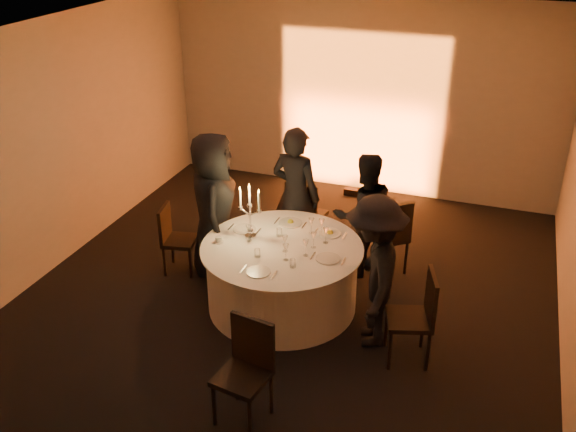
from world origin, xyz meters
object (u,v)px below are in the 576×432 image
(chair_right, at_px, (418,313))
(guest_back_right, at_px, (364,215))
(chair_left, at_px, (174,235))
(candelabra, at_px, (250,219))
(chair_front, at_px, (247,365))
(chair_back_right, at_px, (391,233))
(banquet_table, at_px, (282,276))
(guest_left, at_px, (214,206))
(chair_back_left, at_px, (304,212))
(coffee_cup, at_px, (219,240))
(guest_right, at_px, (374,272))
(guest_back_left, at_px, (296,196))

(chair_right, height_order, guest_back_right, guest_back_right)
(chair_left, height_order, candelabra, candelabra)
(chair_left, xyz_separation_m, chair_front, (1.82, -2.00, 0.07))
(chair_back_right, bearing_deg, banquet_table, 9.37)
(guest_left, relative_size, guest_back_right, 1.16)
(guest_back_right, xyz_separation_m, candelabra, (-1.08, -0.94, 0.21))
(chair_back_left, xyz_separation_m, chair_right, (1.74, -1.72, -0.01))
(chair_right, relative_size, coffee_cup, 9.00)
(guest_back_right, height_order, guest_right, guest_right)
(banquet_table, height_order, guest_left, guest_left)
(guest_right, bearing_deg, chair_back_right, 169.53)
(banquet_table, xyz_separation_m, chair_right, (1.58, -0.44, 0.17))
(coffee_cup, bearing_deg, candelabra, 39.33)
(chair_back_right, xyz_separation_m, guest_back_right, (-0.32, -0.09, 0.23))
(banquet_table, height_order, coffee_cup, coffee_cup)
(chair_right, xyz_separation_m, candelabra, (-1.99, 0.53, 0.44))
(guest_back_left, height_order, guest_right, guest_back_left)
(guest_right, bearing_deg, chair_right, 57.74)
(chair_back_left, distance_m, guest_left, 1.27)
(chair_right, bearing_deg, chair_back_right, -176.41)
(guest_back_right, relative_size, guest_right, 0.95)
(banquet_table, distance_m, chair_front, 1.75)
(guest_left, height_order, candelabra, guest_left)
(chair_back_left, relative_size, chair_front, 1.02)
(guest_back_right, bearing_deg, candelabra, 7.62)
(chair_front, relative_size, guest_back_right, 0.62)
(chair_front, bearing_deg, chair_right, 53.98)
(coffee_cup, bearing_deg, chair_back_right, 36.59)
(guest_right, distance_m, candelabra, 1.56)
(banquet_table, distance_m, chair_right, 1.65)
(chair_right, relative_size, guest_left, 0.54)
(chair_right, relative_size, chair_front, 1.01)
(chair_right, relative_size, candelabra, 1.51)
(chair_back_left, bearing_deg, candelabra, 84.51)
(guest_left, distance_m, guest_back_left, 1.04)
(chair_left, bearing_deg, banquet_table, -111.85)
(guest_right, distance_m, coffee_cup, 1.79)
(guest_left, height_order, coffee_cup, guest_left)
(guest_back_right, bearing_deg, chair_left, -14.36)
(chair_left, distance_m, chair_right, 3.18)
(chair_back_left, relative_size, guest_back_right, 0.64)
(chair_front, xyz_separation_m, guest_right, (0.79, 1.44, 0.28))
(chair_back_left, xyz_separation_m, guest_right, (1.25, -1.56, 0.26))
(banquet_table, relative_size, guest_left, 0.99)
(chair_right, height_order, chair_front, chair_right)
(chair_back_right, bearing_deg, chair_left, -20.42)
(guest_left, height_order, guest_back_right, guest_left)
(chair_back_right, relative_size, guest_back_left, 0.55)
(guest_back_right, height_order, candelabra, guest_back_right)
(guest_back_right, height_order, coffee_cup, guest_back_right)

